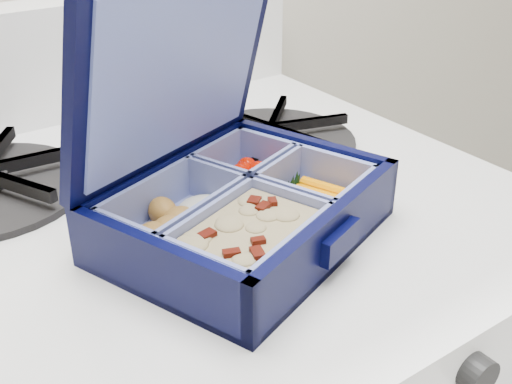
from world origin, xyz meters
TOP-DOWN VIEW (x-y plane):
  - bento_box at (-0.21, 1.61)m, footprint 0.25×0.22m
  - burner_grate at (-0.09, 1.75)m, footprint 0.22×0.22m
  - fork at (-0.17, 1.75)m, footprint 0.15×0.13m

SIDE VIEW (x-z plane):
  - fork at x=-0.17m, z-range 0.82..0.83m
  - burner_grate at x=-0.09m, z-range 0.82..0.85m
  - bento_box at x=-0.21m, z-range 0.82..0.87m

